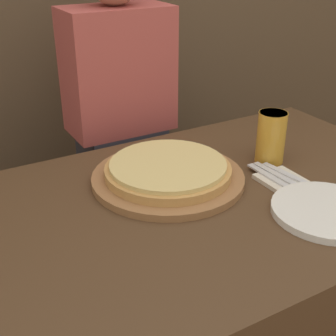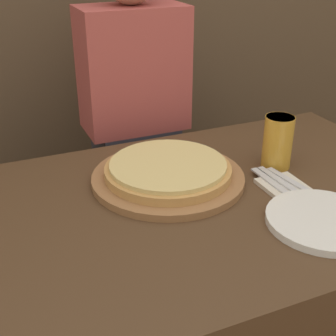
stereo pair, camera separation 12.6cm
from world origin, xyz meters
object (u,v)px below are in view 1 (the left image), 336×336
pizza_on_board (168,173)px  beer_glass (271,135)px  dinner_plate (327,211)px  spoon (288,175)px  fork (274,179)px  dinner_knife (281,177)px  diner_person (122,144)px

pizza_on_board → beer_glass: 0.33m
dinner_plate → spoon: bearing=77.1°
pizza_on_board → dinner_plate: (0.25, -0.34, -0.02)m
pizza_on_board → beer_glass: beer_glass is taller
dinner_plate → fork: 0.18m
fork → dinner_knife: same height
pizza_on_board → beer_glass: (0.32, -0.04, 0.06)m
diner_person → dinner_knife: bearing=-72.5°
pizza_on_board → dinner_plate: pizza_on_board is taller
diner_person → beer_glass: bearing=-63.3°
spoon → diner_person: diner_person is taller
beer_glass → dinner_plate: 0.32m
beer_glass → diner_person: 0.59m
dinner_plate → diner_person: 0.82m
beer_glass → spoon: bearing=-105.7°
beer_glass → fork: 0.16m
dinner_knife → spoon: (0.02, -0.00, 0.00)m
spoon → diner_person: size_ratio=0.13×
dinner_plate → fork: (-0.01, 0.18, 0.01)m
beer_glass → pizza_on_board: bearing=173.2°
fork → spoon: same height
dinner_knife → diner_person: diner_person is taller
beer_glass → diner_person: diner_person is taller
beer_glass → diner_person: bearing=116.7°
beer_glass → spoon: 0.14m
dinner_knife → diner_person: (-0.20, 0.62, -0.10)m
dinner_knife → fork: bearing=-180.0°
pizza_on_board → diner_person: diner_person is taller
dinner_plate → diner_person: size_ratio=0.21×
pizza_on_board → dinner_plate: size_ratio=1.56×
fork → dinner_knife: size_ratio=1.00×
fork → diner_person: 0.65m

